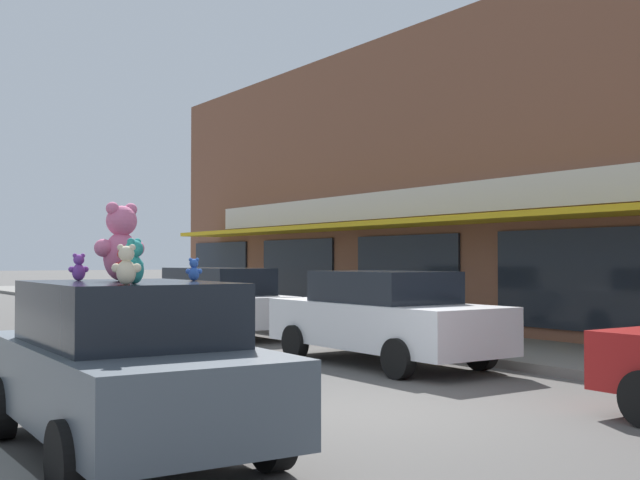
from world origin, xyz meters
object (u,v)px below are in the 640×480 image
(teddy_bear_red, at_px, (125,264))
(parked_car_far_right, at_px, (217,300))
(plush_art_car, at_px, (126,365))
(teddy_bear_blue, at_px, (194,270))
(parked_car_far_center, at_px, (383,316))
(teddy_bear_purple, at_px, (79,268))
(teddy_bear_cream, at_px, (126,265))
(teddy_bear_giant, at_px, (121,243))
(teddy_bear_teal, at_px, (134,262))

(teddy_bear_red, relative_size, parked_car_far_right, 0.07)
(plush_art_car, bearing_deg, teddy_bear_blue, -3.26)
(parked_car_far_center, height_order, parked_car_far_right, parked_car_far_right)
(teddy_bear_purple, relative_size, teddy_bear_blue, 1.20)
(teddy_bear_purple, distance_m, teddy_bear_cream, 1.51)
(teddy_bear_cream, bearing_deg, teddy_bear_purple, -67.07)
(teddy_bear_purple, bearing_deg, plush_art_car, 120.04)
(plush_art_car, height_order, teddy_bear_purple, teddy_bear_purple)
(teddy_bear_giant, bearing_deg, teddy_bear_cream, 55.56)
(plush_art_car, xyz_separation_m, teddy_bear_teal, (-0.20, -0.71, 0.95))
(teddy_bear_red, distance_m, parked_car_far_center, 6.95)
(parked_car_far_right, bearing_deg, plush_art_car, -120.91)
(teddy_bear_purple, bearing_deg, teddy_bear_blue, 150.66)
(teddy_bear_red, distance_m, teddy_bear_cream, 1.00)
(parked_car_far_right, bearing_deg, teddy_bear_giant, -121.55)
(teddy_bear_teal, bearing_deg, parked_car_far_right, -159.42)
(plush_art_car, distance_m, teddy_bear_teal, 1.21)
(plush_art_car, height_order, parked_car_far_center, parked_car_far_center)
(plush_art_car, distance_m, teddy_bear_red, 0.93)
(teddy_bear_cream, bearing_deg, plush_art_car, -84.61)
(teddy_bear_teal, height_order, parked_car_far_center, teddy_bear_teal)
(plush_art_car, bearing_deg, teddy_bear_purple, 115.73)
(parked_car_far_right, bearing_deg, teddy_bear_cream, -120.12)
(teddy_bear_cream, bearing_deg, parked_car_far_center, -118.09)
(teddy_bear_red, height_order, parked_car_far_center, teddy_bear_red)
(parked_car_far_center, bearing_deg, teddy_bear_cream, -144.15)
(parked_car_far_center, bearing_deg, teddy_bear_giant, -151.04)
(teddy_bear_blue, xyz_separation_m, parked_car_far_center, (5.24, 3.65, -0.87))
(plush_art_car, height_order, teddy_bear_blue, teddy_bear_blue)
(teddy_bear_red, distance_m, teddy_bear_purple, 0.62)
(plush_art_car, distance_m, teddy_bear_giant, 1.20)
(teddy_bear_blue, relative_size, teddy_bear_cream, 0.67)
(teddy_bear_cream, bearing_deg, teddy_bear_teal, -99.33)
(teddy_bear_giant, xyz_separation_m, parked_car_far_right, (5.80, 9.45, -1.10))
(teddy_bear_giant, distance_m, teddy_bear_cream, 1.38)
(teddy_bear_giant, height_order, parked_car_far_right, teddy_bear_giant)
(teddy_bear_red, xyz_separation_m, parked_car_far_right, (5.90, 9.80, -0.90))
(teddy_bear_blue, distance_m, parked_car_far_right, 11.23)
(teddy_bear_giant, relative_size, parked_car_far_right, 0.16)
(teddy_bear_purple, xyz_separation_m, parked_car_far_center, (6.15, 3.00, -0.89))
(parked_car_far_center, bearing_deg, teddy_bear_teal, -144.74)
(teddy_bear_purple, xyz_separation_m, teddy_bear_teal, (0.06, -1.31, 0.06))
(teddy_bear_giant, bearing_deg, teddy_bear_teal, 59.09)
(teddy_bear_red, height_order, parked_car_far_right, teddy_bear_red)
(teddy_bear_teal, bearing_deg, plush_art_car, -145.38)
(teddy_bear_giant, xyz_separation_m, teddy_bear_blue, (0.56, -0.44, -0.26))
(teddy_bear_giant, bearing_deg, teddy_bear_red, 58.72)
(teddy_bear_red, height_order, teddy_bear_teal, teddy_bear_teal)
(teddy_bear_giant, bearing_deg, teddy_bear_purple, -47.35)
(teddy_bear_giant, xyz_separation_m, teddy_bear_cream, (-0.43, -1.29, -0.21))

